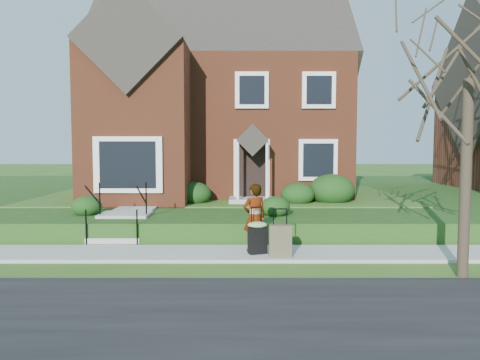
{
  "coord_description": "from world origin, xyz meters",
  "views": [
    {
      "loc": [
        0.78,
        -10.95,
        2.56
      ],
      "look_at": [
        0.78,
        2.0,
        1.65
      ],
      "focal_mm": 35.0,
      "sensor_mm": 36.0,
      "label": 1
    }
  ],
  "objects_px": {
    "woman": "(254,217)",
    "suitcase_black": "(257,236)",
    "front_steps": "(122,223)",
    "suitcase_olive": "(280,241)",
    "tree_verge": "(470,60)"
  },
  "relations": [
    {
      "from": "woman",
      "to": "suitcase_black",
      "type": "relative_size",
      "value": 1.47
    },
    {
      "from": "suitcase_olive",
      "to": "tree_verge",
      "type": "xyz_separation_m",
      "value": [
        3.49,
        -1.37,
        3.79
      ]
    },
    {
      "from": "suitcase_black",
      "to": "suitcase_olive",
      "type": "distance_m",
      "value": 0.6
    },
    {
      "from": "front_steps",
      "to": "tree_verge",
      "type": "xyz_separation_m",
      "value": [
        7.68,
        -3.71,
        3.76
      ]
    },
    {
      "from": "suitcase_black",
      "to": "front_steps",
      "type": "bearing_deg",
      "value": 130.96
    },
    {
      "from": "suitcase_olive",
      "to": "tree_verge",
      "type": "relative_size",
      "value": 0.18
    },
    {
      "from": "front_steps",
      "to": "woman",
      "type": "relative_size",
      "value": 1.25
    },
    {
      "from": "front_steps",
      "to": "suitcase_black",
      "type": "relative_size",
      "value": 1.84
    },
    {
      "from": "woman",
      "to": "tree_verge",
      "type": "height_order",
      "value": "tree_verge"
    },
    {
      "from": "suitcase_olive",
      "to": "front_steps",
      "type": "bearing_deg",
      "value": 150.86
    },
    {
      "from": "tree_verge",
      "to": "suitcase_black",
      "type": "bearing_deg",
      "value": 157.13
    },
    {
      "from": "woman",
      "to": "suitcase_black",
      "type": "xyz_separation_m",
      "value": [
        0.06,
        -0.34,
        -0.38
      ]
    },
    {
      "from": "front_steps",
      "to": "suitcase_black",
      "type": "xyz_separation_m",
      "value": [
        3.68,
        -2.03,
        0.03
      ]
    },
    {
      "from": "tree_verge",
      "to": "front_steps",
      "type": "bearing_deg",
      "value": 154.18
    },
    {
      "from": "suitcase_black",
      "to": "suitcase_olive",
      "type": "height_order",
      "value": "suitcase_black"
    }
  ]
}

